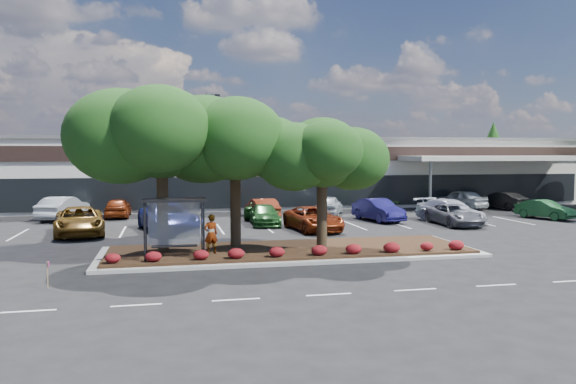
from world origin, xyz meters
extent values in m
plane|color=black|center=(0.00, 0.00, 0.00)|extent=(160.00, 160.00, 0.00)
cube|color=white|center=(0.00, 34.00, 3.00)|extent=(80.00, 20.00, 6.00)
cube|color=#57585A|center=(0.00, 34.00, 6.10)|extent=(80.40, 20.40, 0.30)
cube|color=black|center=(0.00, 23.95, 4.80)|extent=(80.00, 0.25, 1.20)
cube|color=black|center=(0.00, 23.95, 1.60)|extent=(60.00, 0.18, 2.60)
cube|color=#A60B16|center=(-6.00, 23.88, 4.80)|extent=(6.00, 0.12, 1.00)
cube|color=white|center=(20.00, 21.50, 4.40)|extent=(16.00, 5.00, 0.40)
cylinder|color=slate|center=(13.00, 19.50, 2.10)|extent=(0.24, 0.24, 4.20)
cube|color=#ABABA6|center=(-2.00, 4.00, 0.07)|extent=(18.00, 6.00, 0.15)
cube|color=#3B2B16|center=(-2.00, 4.00, 0.20)|extent=(17.20, 5.20, 0.12)
cube|color=silver|center=(-12.00, -4.00, 0.01)|extent=(1.60, 0.12, 0.01)
cube|color=silver|center=(-8.80, -4.00, 0.01)|extent=(1.60, 0.12, 0.01)
cube|color=silver|center=(-5.60, -4.00, 0.01)|extent=(1.60, 0.12, 0.01)
cube|color=silver|center=(-2.40, -4.00, 0.01)|extent=(1.60, 0.12, 0.01)
cube|color=silver|center=(0.80, -4.00, 0.01)|extent=(1.60, 0.12, 0.01)
cube|color=silver|center=(4.00, -4.00, 0.01)|extent=(1.60, 0.12, 0.01)
cube|color=silver|center=(7.20, -4.00, 0.01)|extent=(1.60, 0.12, 0.01)
cube|color=silver|center=(-16.50, 13.50, 0.01)|extent=(0.12, 5.00, 0.01)
cube|color=silver|center=(-13.50, 13.50, 0.01)|extent=(0.12, 5.00, 0.01)
cube|color=silver|center=(-10.50, 13.50, 0.01)|extent=(0.12, 5.00, 0.01)
cube|color=silver|center=(-7.50, 13.50, 0.01)|extent=(0.12, 5.00, 0.01)
cube|color=silver|center=(-4.50, 13.50, 0.01)|extent=(0.12, 5.00, 0.01)
cube|color=silver|center=(-1.50, 13.50, 0.01)|extent=(0.12, 5.00, 0.01)
cube|color=silver|center=(1.50, 13.50, 0.01)|extent=(0.12, 5.00, 0.01)
cube|color=silver|center=(4.50, 13.50, 0.01)|extent=(0.12, 5.00, 0.01)
cube|color=silver|center=(7.50, 13.50, 0.01)|extent=(0.12, 5.00, 0.01)
cube|color=silver|center=(10.50, 13.50, 0.01)|extent=(0.12, 5.00, 0.01)
cube|color=silver|center=(13.50, 13.50, 0.01)|extent=(0.12, 5.00, 0.01)
cube|color=silver|center=(16.50, 13.50, 0.01)|extent=(0.12, 5.00, 0.01)
cylinder|color=black|center=(-8.75, 3.45, 1.51)|extent=(0.08, 0.08, 2.50)
cylinder|color=black|center=(-6.25, 3.45, 1.51)|extent=(0.08, 0.08, 2.50)
cylinder|color=black|center=(-8.75, 2.15, 1.51)|extent=(0.08, 0.08, 2.50)
cylinder|color=black|center=(-6.25, 2.15, 1.51)|extent=(0.08, 0.08, 2.50)
cube|color=black|center=(-7.50, 2.80, 2.80)|extent=(2.75, 1.55, 0.10)
cube|color=silver|center=(-7.50, 3.45, 1.63)|extent=(2.30, 0.03, 2.00)
cube|color=black|center=(-7.50, 3.05, 0.71)|extent=(2.00, 0.35, 0.06)
cone|color=#0E3A10|center=(34.00, 44.00, 4.50)|extent=(3.96, 3.96, 9.00)
imported|color=#594C47|center=(-5.86, 3.32, 1.17)|extent=(0.76, 0.60, 1.81)
cube|color=#ABABA6|center=(-4.27, 28.00, 0.20)|extent=(0.50, 0.50, 0.40)
cylinder|color=slate|center=(-4.27, 28.00, 5.28)|extent=(0.14, 0.14, 9.76)
cube|color=slate|center=(-3.86, 28.18, 10.01)|extent=(0.91, 0.56, 0.14)
cube|color=black|center=(-3.40, 28.38, 9.94)|extent=(0.53, 0.46, 0.18)
cube|color=tan|center=(-12.01, -1.07, 0.49)|extent=(0.03, 0.03, 0.98)
cube|color=#DA3985|center=(-11.96, -1.07, 0.91)|extent=(0.02, 0.14, 0.18)
imported|color=brown|center=(-12.92, 12.72, 0.83)|extent=(3.56, 6.27, 1.65)
imported|color=navy|center=(-7.75, 13.25, 0.85)|extent=(4.14, 6.63, 1.71)
imported|color=maroon|center=(1.14, 11.53, 0.75)|extent=(3.10, 5.64, 1.50)
imported|color=#1B4A1C|center=(-1.36, 14.98, 0.67)|extent=(2.22, 4.77, 1.35)
imported|color=#171452|center=(6.94, 15.37, 0.79)|extent=(2.59, 5.04, 1.58)
imported|color=slate|center=(11.12, 12.04, 0.70)|extent=(2.47, 5.12, 1.41)
imported|color=silver|center=(11.53, 13.42, 0.81)|extent=(3.72, 5.96, 1.61)
imported|color=#184722|center=(19.46, 14.01, 0.69)|extent=(2.87, 4.45, 1.38)
imported|color=#9DA2A9|center=(-15.21, 20.98, 0.85)|extent=(3.25, 5.45, 1.70)
imported|color=maroon|center=(-11.44, 21.55, 0.75)|extent=(1.79, 4.40, 1.49)
imported|color=#174616|center=(-0.93, 19.12, 0.67)|extent=(3.23, 5.21, 1.34)
imported|color=maroon|center=(-1.08, 17.69, 0.78)|extent=(1.99, 4.86, 1.57)
imported|color=#B1B7BE|center=(4.49, 19.50, 0.78)|extent=(3.52, 4.93, 1.56)
imported|color=#1E5217|center=(8.39, 18.49, 0.67)|extent=(2.61, 4.86, 1.34)
imported|color=#B8BFC4|center=(17.16, 22.11, 0.84)|extent=(3.42, 5.28, 1.67)
imported|color=black|center=(20.43, 21.14, 0.74)|extent=(3.04, 4.79, 1.49)
camera|label=1|loc=(-7.78, -22.24, 4.86)|focal=35.00mm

